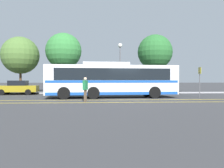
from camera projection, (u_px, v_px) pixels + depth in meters
name	position (u px, v px, depth m)	size (l,w,h in m)	color
ground_plane	(123.00, 98.00, 18.77)	(220.00, 220.00, 0.00)	#38383A
lane_strip_0	(114.00, 100.00, 16.87)	(0.20, 31.18, 0.01)	gold
lane_strip_1	(116.00, 102.00, 14.96)	(0.20, 31.18, 0.01)	gold
curb_strip	(109.00, 93.00, 24.87)	(39.18, 0.36, 0.15)	#99999E
transit_bus	(112.00, 79.00, 19.03)	(11.62, 3.27, 3.05)	white
parked_car_0	(18.00, 88.00, 23.09)	(4.31, 2.21, 1.49)	olive
parked_car_1	(73.00, 88.00, 23.01)	(4.91, 1.91, 1.47)	#9E9EA3
pedestrian_0	(85.00, 88.00, 15.61)	(0.37, 0.47, 1.74)	brown
bus_stop_sign	(200.00, 78.00, 18.80)	(0.07, 0.40, 2.69)	#59595E
street_lamp	(120.00, 56.00, 26.21)	(0.53, 0.53, 5.96)	#59595E
tree_0	(64.00, 51.00, 26.44)	(4.32, 4.32, 7.23)	#513823
tree_1	(155.00, 52.00, 28.13)	(4.46, 4.46, 7.39)	#513823
tree_2	(20.00, 55.00, 26.66)	(4.51, 4.51, 6.82)	#513823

